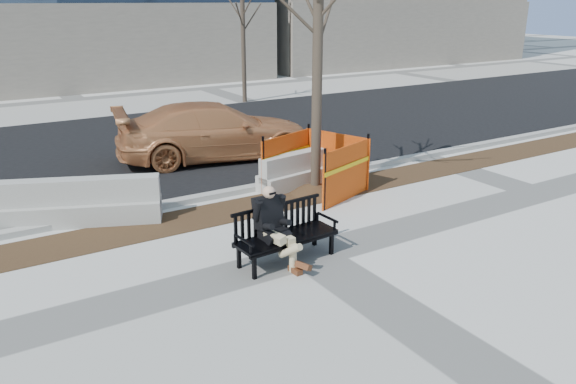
% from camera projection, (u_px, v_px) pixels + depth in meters
% --- Properties ---
extents(ground, '(120.00, 120.00, 0.00)m').
position_uv_depth(ground, '(310.00, 254.00, 9.67)').
color(ground, beige).
rests_on(ground, ground).
extents(mulch_strip, '(40.00, 1.20, 0.02)m').
position_uv_depth(mulch_strip, '(241.00, 209.00, 11.77)').
color(mulch_strip, '#47301C').
rests_on(mulch_strip, ground).
extents(asphalt_street, '(60.00, 10.40, 0.01)m').
position_uv_depth(asphalt_street, '(147.00, 146.00, 16.77)').
color(asphalt_street, black).
rests_on(asphalt_street, ground).
extents(curb, '(60.00, 0.25, 0.12)m').
position_uv_depth(curb, '(222.00, 194.00, 12.52)').
color(curb, '#9E9B93').
rests_on(curb, ground).
extents(bench, '(1.84, 0.77, 0.96)m').
position_uv_depth(bench, '(286.00, 261.00, 9.44)').
color(bench, black).
rests_on(bench, ground).
extents(seated_man, '(0.63, 0.98, 1.32)m').
position_uv_depth(seated_man, '(273.00, 263.00, 9.34)').
color(seated_man, black).
rests_on(seated_man, ground).
extents(tree_fence, '(3.40, 3.40, 6.66)m').
position_uv_depth(tree_fence, '(315.00, 192.00, 12.80)').
color(tree_fence, '#F3560E').
rests_on(tree_fence, ground).
extents(sedan, '(5.59, 3.11, 1.53)m').
position_uv_depth(sedan, '(216.00, 158.00, 15.54)').
color(sedan, '#C07948').
rests_on(sedan, ground).
extents(jersey_barrier_left, '(3.22, 1.81, 0.92)m').
position_uv_depth(jersey_barrier_left, '(79.00, 223.00, 11.02)').
color(jersey_barrier_left, '#A19E97').
rests_on(jersey_barrier_left, ground).
extents(jersey_barrier_right, '(2.92, 0.99, 0.82)m').
position_uv_depth(jersey_barrier_right, '(310.00, 182.00, 13.48)').
color(jersey_barrier_right, '#ADAAA1').
rests_on(jersey_barrier_right, ground).
extents(far_tree_right, '(2.70, 2.70, 5.57)m').
position_uv_depth(far_tree_right, '(245.00, 102.00, 24.12)').
color(far_tree_right, '#483A2E').
rests_on(far_tree_right, ground).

